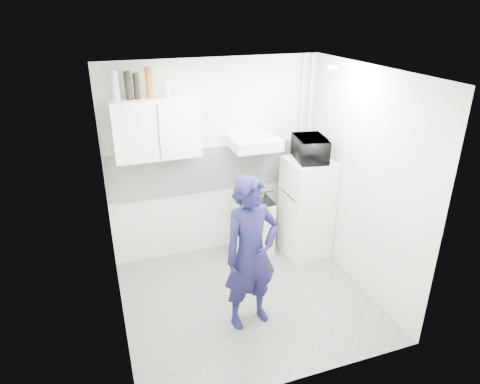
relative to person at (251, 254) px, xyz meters
name	(u,v)px	position (x,y,z in m)	size (l,w,h in m)	color
floor	(248,299)	(0.09, 0.34, -0.84)	(2.80, 2.80, 0.00)	#606060
ceiling	(250,72)	(0.09, 0.34, 1.76)	(2.80, 2.80, 0.00)	white
wall_back	(215,161)	(0.09, 1.59, 0.46)	(2.80, 2.80, 0.00)	silver
wall_left	(111,219)	(-1.31, 0.34, 0.46)	(2.60, 2.60, 0.00)	silver
wall_right	(362,182)	(1.49, 0.34, 0.46)	(2.60, 2.60, 0.00)	silver
person	(251,254)	(0.00, 0.00, 0.00)	(0.62, 0.40, 1.69)	#181640
stove	(253,226)	(0.54, 1.34, -0.47)	(0.47, 0.47, 0.76)	silver
fridge	(306,208)	(1.19, 1.07, -0.17)	(0.56, 0.56, 1.36)	white
stove_top	(253,200)	(0.54, 1.34, -0.07)	(0.45, 0.45, 0.03)	black
saucepan	(258,195)	(0.61, 1.34, -0.01)	(0.17, 0.17, 0.10)	silver
microwave	(310,149)	(1.19, 1.07, 0.66)	(0.36, 0.54, 0.30)	black
bottle_a	(115,85)	(-1.06, 1.41, 1.52)	(0.08, 0.08, 0.33)	#B2B7BC
bottle_b	(128,85)	(-0.92, 1.41, 1.51)	(0.08, 0.08, 0.31)	black
bottle_c	(136,86)	(-0.84, 1.41, 1.50)	(0.07, 0.07, 0.28)	black
bottle_d	(149,83)	(-0.70, 1.41, 1.53)	(0.08, 0.08, 0.34)	brown
canister_a	(167,88)	(-0.50, 1.41, 1.46)	(0.08, 0.08, 0.20)	#B2B7BC
upper_cabinet	(156,128)	(-0.66, 1.41, 1.01)	(1.00, 0.35, 0.70)	white
range_hood	(254,143)	(0.54, 1.34, 0.73)	(0.60, 0.50, 0.14)	silver
backsplash	(216,168)	(0.09, 1.57, 0.36)	(2.74, 0.03, 0.60)	white
pipe_a	(307,152)	(1.39, 1.51, 0.46)	(0.05, 0.05, 2.60)	silver
pipe_b	(299,153)	(1.27, 1.51, 0.46)	(0.04, 0.04, 2.60)	silver
ceiling_spot_fixture	(333,67)	(1.09, 0.54, 1.73)	(0.10, 0.10, 0.02)	white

